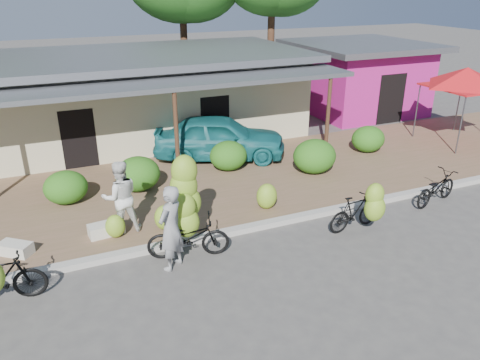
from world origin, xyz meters
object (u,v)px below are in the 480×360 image
Objects in this scene: bike_right at (360,210)px; teal_van at (220,137)px; bike_center at (187,217)px; sack_near at (106,229)px; red_canopy at (466,77)px; bystander at (120,197)px; bike_far_right at (436,188)px; vendor at (171,228)px; sack_far at (15,249)px.

teal_van reaches higher than bike_right.
bike_right is at bearing -86.73° from bike_center.
bike_center reaches higher than teal_van.
bike_right is at bearing -20.14° from sack_near.
red_canopy is 1.87× the size of bystander.
bike_center is 1.22× the size of bike_far_right.
bike_far_right is 0.95× the size of vendor.
bike_right is at bearing -144.58° from teal_van.
teal_van is (4.54, 3.97, 0.62)m from sack_near.
red_canopy is 12.61m from bike_center.
bike_right is 3.09m from bike_far_right.
bystander is (-8.57, 1.68, 0.58)m from bike_far_right.
teal_van is at bearing 41.20° from sack_near.
bike_far_right is at bearing -10.44° from sack_near.
bystander is at bearing 57.41° from bike_center.
teal_van is (-9.16, 1.86, -1.72)m from red_canopy.
red_canopy is 1.52× the size of bike_center.
bystander reaches higher than sack_near.
bike_far_right is at bearing -119.14° from teal_van.
bike_right reaches higher than bike_far_right.
teal_van reaches higher than sack_near.
bike_right is (-7.74, -4.30, -1.98)m from red_canopy.
red_canopy reaches higher than bike_center.
bike_center is at bearing 133.54° from bystander.
bike_center is 1.43× the size of bike_right.
bike_far_right is (3.04, 0.53, -0.16)m from bike_right.
bystander reaches higher than sack_far.
bike_right is at bearing -150.98° from red_canopy.
bystander is (-13.27, -2.09, -1.56)m from red_canopy.
bike_right is 2.16× the size of sack_far.
bike_center is 0.75m from vendor.
vendor is at bearing 80.11° from bike_right.
teal_van is (-1.41, 6.16, 0.26)m from bike_right.
vendor is at bearing 77.03° from bike_far_right.
sack_far is 0.17× the size of teal_van.
teal_van is (3.37, 5.84, -0.10)m from vendor.
bystander reaches higher than bike_right.
sack_far is at bearing 144.17° from teal_van.
sack_near is at bearing -171.23° from red_canopy.
sack_near is 0.89m from bystander.
bystander reaches higher than teal_van.
sack_near is at bearing 63.76° from bike_right.
bystander is at bearing 64.39° from bike_far_right.
bike_center is 3.99m from sack_far.
vendor is at bearing -162.38° from red_canopy.
bike_far_right is at bearing -141.26° from red_canopy.
sack_far is (-2.06, -0.10, -0.01)m from sack_near.
bike_far_right is 1.01× the size of bystander.
sack_far is at bearing 3.58° from bystander.
bike_center is 1.24× the size of bystander.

